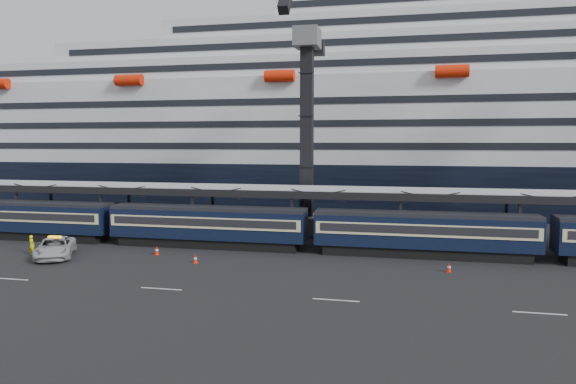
% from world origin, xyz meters
% --- Properties ---
extents(ground, '(260.00, 260.00, 0.00)m').
position_xyz_m(ground, '(0.00, 0.00, 0.00)').
color(ground, black).
rests_on(ground, ground).
extents(train, '(133.05, 3.00, 4.05)m').
position_xyz_m(train, '(-4.65, 10.00, 2.20)').
color(train, black).
rests_on(train, ground).
extents(canopy, '(130.00, 6.25, 5.53)m').
position_xyz_m(canopy, '(0.00, 14.00, 5.25)').
color(canopy, '#95979C').
rests_on(canopy, ground).
extents(cruise_ship, '(214.09, 28.84, 34.00)m').
position_xyz_m(cruise_ship, '(-1.08, 45.99, 12.34)').
color(cruise_ship, black).
rests_on(cruise_ship, ground).
extents(crane_dark_near, '(4.50, 17.75, 35.08)m').
position_xyz_m(crane_dark_near, '(-20.00, 18.59, 11.93)').
color(crane_dark_near, '#52545A').
rests_on(crane_dark_near, ground).
extents(pickup_truck, '(5.47, 6.83, 1.73)m').
position_xyz_m(pickup_truck, '(-39.42, 3.06, 0.86)').
color(pickup_truck, '#A9ABB0').
rests_on(pickup_truck, ground).
extents(worker, '(0.74, 0.60, 1.75)m').
position_xyz_m(worker, '(-42.14, 3.52, 0.88)').
color(worker, '#D1EF0C').
rests_on(worker, ground).
extents(traffic_cone_a, '(0.37, 0.37, 0.74)m').
position_xyz_m(traffic_cone_a, '(-39.74, 2.41, 0.37)').
color(traffic_cone_a, red).
rests_on(traffic_cone_a, ground).
extents(traffic_cone_b, '(0.41, 0.41, 0.83)m').
position_xyz_m(traffic_cone_b, '(-31.20, 5.79, 0.41)').
color(traffic_cone_b, red).
rests_on(traffic_cone_b, ground).
extents(traffic_cone_c, '(0.39, 0.39, 0.78)m').
position_xyz_m(traffic_cone_c, '(-26.61, 3.51, 0.38)').
color(traffic_cone_c, red).
rests_on(traffic_cone_c, ground).
extents(traffic_cone_d, '(0.37, 0.37, 0.75)m').
position_xyz_m(traffic_cone_d, '(-6.30, 4.93, 0.37)').
color(traffic_cone_d, red).
rests_on(traffic_cone_d, ground).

